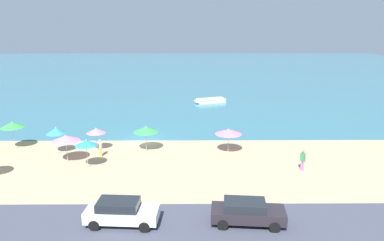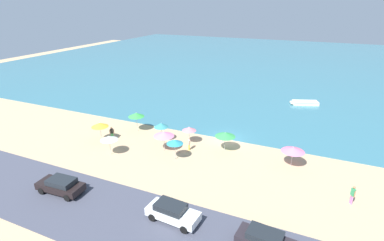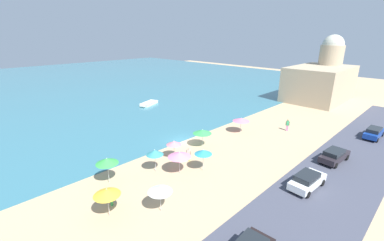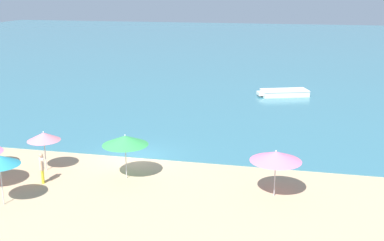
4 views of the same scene
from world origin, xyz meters
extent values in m
plane|color=tan|center=(0.00, 0.00, 0.00)|extent=(160.00, 160.00, 0.00)
cube|color=teal|center=(0.00, 55.00, 0.03)|extent=(150.00, 110.00, 0.05)
cube|color=#424453|center=(0.00, -18.00, 0.03)|extent=(80.00, 8.00, 0.06)
cylinder|color=#B2B2B7|center=(8.32, -3.63, 0.92)|extent=(0.05, 0.05, 1.85)
cone|color=pink|center=(8.32, -3.63, 2.02)|extent=(2.46, 2.46, 0.46)
sphere|color=silver|center=(8.32, -3.63, 2.28)|extent=(0.08, 0.08, 0.08)
cylinder|color=#B2B2B7|center=(-3.82, -7.30, 1.00)|extent=(0.05, 0.05, 1.99)
cone|color=teal|center=(-3.82, -7.30, 2.17)|extent=(1.86, 1.86, 0.46)
sphere|color=silver|center=(-3.82, -7.30, 2.43)|extent=(0.08, 0.08, 0.08)
cylinder|color=#B2B2B7|center=(-11.17, -9.36, 0.96)|extent=(0.05, 0.05, 1.91)
cone|color=white|center=(-11.17, -9.36, 2.08)|extent=(2.01, 2.01, 0.44)
sphere|color=silver|center=(-11.17, -9.36, 2.33)|extent=(0.08, 0.08, 0.08)
cylinder|color=#B2B2B7|center=(-12.11, -2.42, 1.09)|extent=(0.05, 0.05, 2.17)
cone|color=green|center=(-12.11, -2.42, 2.38)|extent=(2.15, 2.15, 0.52)
sphere|color=silver|center=(-12.11, -2.42, 2.67)|extent=(0.08, 0.08, 0.08)
cylinder|color=#B2B2B7|center=(-4.08, -2.92, 0.88)|extent=(0.05, 0.05, 1.76)
cone|color=#D57B89|center=(-4.08, -2.92, 1.93)|extent=(1.78, 1.78, 0.44)
sphere|color=silver|center=(-4.08, -2.92, 2.18)|extent=(0.08, 0.08, 0.08)
cylinder|color=#B2B2B7|center=(-14.50, -6.95, 1.02)|extent=(0.05, 0.05, 2.04)
cone|color=yellow|center=(-14.50, -6.95, 2.25)|extent=(2.12, 2.12, 0.51)
sphere|color=silver|center=(-14.50, -6.95, 2.53)|extent=(0.08, 0.08, 0.08)
cylinder|color=#B2B2B7|center=(-7.50, -3.82, 0.99)|extent=(0.05, 0.05, 1.98)
cone|color=teal|center=(-7.50, -3.82, 2.20)|extent=(1.82, 1.82, 0.54)
sphere|color=silver|center=(-7.50, -3.82, 2.50)|extent=(0.08, 0.08, 0.08)
cylinder|color=#B2B2B7|center=(-5.95, -5.93, 0.97)|extent=(0.05, 0.05, 1.94)
cone|color=pink|center=(-5.95, -5.93, 2.13)|extent=(2.42, 2.42, 0.49)
sphere|color=silver|center=(-5.95, -5.93, 2.40)|extent=(0.08, 0.08, 0.08)
cylinder|color=#B2B2B7|center=(0.62, -3.05, 0.95)|extent=(0.05, 0.05, 1.89)
cone|color=green|center=(0.62, -3.05, 2.08)|extent=(2.40, 2.40, 0.49)
sphere|color=silver|center=(0.62, -3.05, 2.36)|extent=(0.08, 0.08, 0.08)
cylinder|color=yellow|center=(-3.38, -4.52, 0.38)|extent=(0.14, 0.14, 0.76)
cylinder|color=yellow|center=(-3.29, -4.68, 0.38)|extent=(0.14, 0.14, 0.76)
cube|color=beige|center=(-3.33, -4.60, 1.07)|extent=(0.36, 0.42, 0.60)
sphere|color=tan|center=(-3.33, -4.60, 1.50)|extent=(0.22, 0.22, 0.22)
cylinder|color=tan|center=(-3.45, -4.38, 1.02)|extent=(0.09, 0.09, 0.54)
cylinder|color=tan|center=(-3.22, -4.81, 1.02)|extent=(0.09, 0.09, 0.54)
cylinder|color=green|center=(-13.60, -5.77, 0.39)|extent=(0.14, 0.14, 0.78)
cylinder|color=green|center=(-13.74, -5.89, 0.39)|extent=(0.14, 0.14, 0.78)
cube|color=black|center=(-13.67, -5.83, 1.09)|extent=(0.42, 0.40, 0.62)
sphere|color=brown|center=(-13.67, -5.83, 1.52)|extent=(0.22, 0.22, 0.22)
cylinder|color=brown|center=(-13.48, -5.68, 1.04)|extent=(0.09, 0.09, 0.55)
cylinder|color=brown|center=(-13.85, -5.98, 1.04)|extent=(0.09, 0.09, 0.55)
cylinder|color=#CD70A9|center=(13.98, -8.25, 0.43)|extent=(0.14, 0.14, 0.87)
cylinder|color=#CD70A9|center=(13.89, -8.10, 0.43)|extent=(0.14, 0.14, 0.87)
cube|color=#349860|center=(13.93, -8.17, 1.21)|extent=(0.37, 0.42, 0.69)
sphere|color=#98734B|center=(13.93, -8.17, 1.68)|extent=(0.22, 0.22, 0.22)
cylinder|color=#98734B|center=(14.05, -8.38, 1.16)|extent=(0.09, 0.09, 0.62)
cylinder|color=#98734B|center=(13.81, -7.97, 1.16)|extent=(0.09, 0.09, 0.62)
cube|color=silver|center=(0.67, -16.50, 0.72)|extent=(4.44, 2.04, 0.68)
cube|color=#1E2328|center=(0.45, -16.49, 1.32)|extent=(2.53, 1.70, 0.51)
cylinder|color=black|center=(2.20, -15.78, 0.38)|extent=(0.65, 0.26, 0.64)
cylinder|color=black|center=(2.08, -17.43, 0.38)|extent=(0.65, 0.26, 0.64)
cylinder|color=black|center=(-0.74, -15.58, 0.38)|extent=(0.65, 0.26, 0.64)
cylinder|color=black|center=(-0.86, -17.22, 0.38)|extent=(0.65, 0.26, 0.64)
cube|color=#1E2328|center=(7.97, -16.51, 1.28)|extent=(2.59, 1.76, 0.50)
cylinder|color=black|center=(6.78, -15.57, 0.38)|extent=(0.66, 0.28, 0.64)
cube|color=black|center=(-10.61, -17.30, 0.70)|extent=(4.45, 2.07, 0.64)
cube|color=#1E2328|center=(-10.39, -17.28, 1.27)|extent=(2.53, 1.74, 0.49)
cylinder|color=black|center=(-12.03, -18.24, 0.38)|extent=(0.65, 0.26, 0.64)
cylinder|color=black|center=(-12.14, -16.53, 0.38)|extent=(0.65, 0.26, 0.64)
cylinder|color=black|center=(-9.08, -18.06, 0.38)|extent=(0.65, 0.26, 0.64)
cylinder|color=black|center=(-9.18, -16.35, 0.38)|extent=(0.65, 0.26, 0.64)
cube|color=silver|center=(7.97, 18.73, 0.30)|extent=(4.56, 3.09, 0.49)
cube|color=silver|center=(5.80, 17.94, 0.35)|extent=(0.75, 1.07, 0.30)
cube|color=silver|center=(7.97, 18.73, 0.58)|extent=(4.59, 3.17, 0.08)
camera|label=1|loc=(4.68, -36.71, 11.80)|focal=35.00mm
camera|label=2|loc=(9.98, -33.71, 16.60)|focal=28.00mm
camera|label=3|loc=(-21.86, -23.70, 13.89)|focal=24.00mm
camera|label=4|loc=(9.13, -25.28, 9.68)|focal=45.00mm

